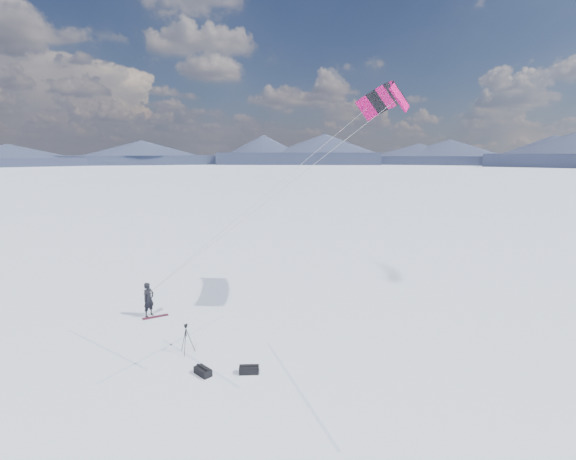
% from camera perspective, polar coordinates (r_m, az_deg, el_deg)
% --- Properties ---
extents(ground, '(1800.00, 1800.00, 0.00)m').
position_cam_1_polar(ground, '(21.12, -14.26, -15.41)').
color(ground, white).
extents(horizon_hills, '(704.00, 704.42, 10.52)m').
position_cam_1_polar(horizon_hills, '(19.57, -14.87, -3.05)').
color(horizon_hills, black).
rests_on(horizon_hills, ground).
extents(snow_tracks, '(13.93, 9.84, 0.01)m').
position_cam_1_polar(snow_tracks, '(22.02, -19.03, -14.55)').
color(snow_tracks, '#AEC2E1').
rests_on(snow_tracks, ground).
extents(snowkiter, '(0.69, 0.83, 1.96)m').
position_cam_1_polar(snowkiter, '(25.40, -18.39, -11.09)').
color(snowkiter, black).
rests_on(snowkiter, ground).
extents(snowboard, '(1.28, 1.09, 0.04)m').
position_cam_1_polar(snowboard, '(25.12, -17.68, -11.25)').
color(snowboard, maroon).
rests_on(snowboard, ground).
extents(tripod, '(0.68, 0.62, 1.41)m').
position_cam_1_polar(tripod, '(20.27, -13.75, -13.71)').
color(tripod, black).
rests_on(tripod, ground).
extents(gear_bag_a, '(0.89, 0.55, 0.37)m').
position_cam_1_polar(gear_bag_a, '(18.51, -5.35, -18.47)').
color(gear_bag_a, black).
rests_on(gear_bag_a, ground).
extents(gear_bag_b, '(0.89, 0.78, 0.37)m').
position_cam_1_polar(gear_bag_b, '(18.67, -11.56, -18.39)').
color(gear_bag_b, black).
rests_on(gear_bag_b, ground).
extents(power_kite, '(14.24, 6.91, 11.65)m').
position_cam_1_polar(power_kite, '(24.97, 13.31, 16.97)').
color(power_kite, '#C80759').
rests_on(power_kite, ground).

